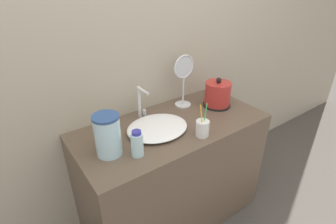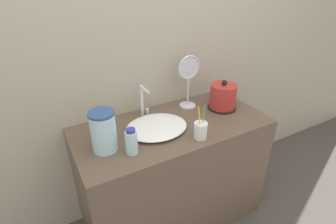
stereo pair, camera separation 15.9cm
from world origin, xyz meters
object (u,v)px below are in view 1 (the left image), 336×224
(electric_kettle, at_px, (217,95))
(faucet, at_px, (141,101))
(toothbrush_cup, at_px, (202,128))
(lotion_bottle, at_px, (106,130))
(water_pitcher, at_px, (108,135))
(shampoo_bottle, at_px, (137,144))
(vanity_mirror, at_px, (184,77))

(electric_kettle, bearing_deg, faucet, 162.66)
(faucet, bearing_deg, toothbrush_cup, -65.89)
(toothbrush_cup, distance_m, lotion_bottle, 0.55)
(electric_kettle, bearing_deg, water_pitcher, -175.11)
(faucet, xyz_separation_m, water_pitcher, (-0.34, -0.24, -0.00))
(electric_kettle, bearing_deg, shampoo_bottle, -166.97)
(electric_kettle, height_order, shampoo_bottle, electric_kettle)
(electric_kettle, height_order, water_pitcher, water_pitcher)
(shampoo_bottle, distance_m, vanity_mirror, 0.66)
(toothbrush_cup, bearing_deg, faucet, 114.11)
(faucet, relative_size, electric_kettle, 1.02)
(vanity_mirror, bearing_deg, lotion_bottle, -171.53)
(faucet, height_order, vanity_mirror, vanity_mirror)
(faucet, xyz_separation_m, electric_kettle, (0.53, -0.16, -0.04))
(shampoo_bottle, height_order, water_pitcher, water_pitcher)
(water_pitcher, bearing_deg, toothbrush_cup, -17.05)
(electric_kettle, relative_size, vanity_mirror, 0.57)
(toothbrush_cup, bearing_deg, shampoo_bottle, 171.77)
(lotion_bottle, bearing_deg, water_pitcher, -107.95)
(lotion_bottle, bearing_deg, toothbrush_cup, -30.90)
(shampoo_bottle, bearing_deg, electric_kettle, 13.03)
(vanity_mirror, bearing_deg, toothbrush_cup, -112.46)
(electric_kettle, xyz_separation_m, vanity_mirror, (-0.19, 0.15, 0.13))
(faucet, distance_m, water_pitcher, 0.41)
(faucet, relative_size, vanity_mirror, 0.58)
(electric_kettle, distance_m, vanity_mirror, 0.28)
(toothbrush_cup, height_order, vanity_mirror, vanity_mirror)
(water_pitcher, bearing_deg, vanity_mirror, 18.13)
(faucet, distance_m, lotion_bottle, 0.32)
(electric_kettle, relative_size, water_pitcher, 0.93)
(shampoo_bottle, xyz_separation_m, vanity_mirror, (0.56, 0.32, 0.14))
(lotion_bottle, relative_size, shampoo_bottle, 1.13)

